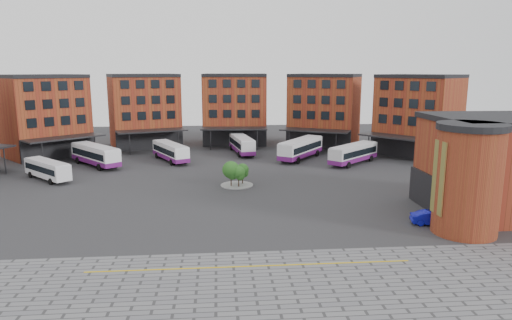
{
  "coord_description": "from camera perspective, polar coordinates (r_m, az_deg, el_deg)",
  "views": [
    {
      "loc": [
        -0.46,
        -47.98,
        15.48
      ],
      "look_at": [
        4.39,
        9.44,
        4.0
      ],
      "focal_mm": 32.0,
      "sensor_mm": 36.0,
      "label": 1
    }
  ],
  "objects": [
    {
      "name": "yellow_line",
      "position": [
        37.41,
        -0.64,
        -13.13
      ],
      "size": [
        26.0,
        0.15,
        0.02
      ],
      "primitive_type": "cube",
      "color": "gold",
      "rests_on": "paving_zone"
    },
    {
      "name": "ground",
      "position": [
        50.41,
        -4.1,
        -6.64
      ],
      "size": [
        160.0,
        160.0,
        0.0
      ],
      "primitive_type": "plane",
      "color": "#28282B",
      "rests_on": "ground"
    },
    {
      "name": "paving_zone",
      "position": [
        30.33,
        0.53,
        -19.4
      ],
      "size": [
        50.0,
        22.0,
        0.02
      ],
      "primitive_type": "cube",
      "color": "slate",
      "rests_on": "ground"
    },
    {
      "name": "bus_e",
      "position": [
        80.16,
        5.62,
        1.46
      ],
      "size": [
        9.58,
        11.77,
        3.51
      ],
      "rotation": [
        0.0,
        0.0,
        -0.62
      ],
      "color": "white",
      "rests_on": "ground"
    },
    {
      "name": "blue_car",
      "position": [
        49.81,
        21.22,
        -6.78
      ],
      "size": [
        4.48,
        2.35,
        1.41
      ],
      "primitive_type": "imported",
      "rotation": [
        0.0,
        0.0,
        1.36
      ],
      "color": "#0B0E97",
      "rests_on": "ground"
    },
    {
      "name": "tree_island",
      "position": [
        61.11,
        -2.54,
        -1.55
      ],
      "size": [
        4.4,
        4.4,
        3.49
      ],
      "color": "gray",
      "rests_on": "ground"
    },
    {
      "name": "bus_b",
      "position": [
        78.58,
        -19.43,
        0.62
      ],
      "size": [
        9.85,
        10.95,
        3.38
      ],
      "rotation": [
        0.0,
        0.0,
        0.7
      ],
      "color": "white",
      "rests_on": "ground"
    },
    {
      "name": "bus_a",
      "position": [
        71.24,
        -24.64,
        -0.97
      ],
      "size": [
        8.44,
        8.54,
        2.77
      ],
      "rotation": [
        0.0,
        0.0,
        0.78
      ],
      "color": "white",
      "rests_on": "ground"
    },
    {
      "name": "bus_d",
      "position": [
        85.19,
        -1.79,
        1.99
      ],
      "size": [
        4.43,
        11.72,
        3.23
      ],
      "rotation": [
        0.0,
        0.0,
        0.16
      ],
      "color": "silver",
      "rests_on": "ground"
    },
    {
      "name": "east_building",
      "position": [
        54.51,
        27.63,
        -0.81
      ],
      "size": [
        17.4,
        15.4,
        10.6
      ],
      "color": "brown",
      "rests_on": "ground"
    },
    {
      "name": "main_building",
      "position": [
        86.73,
        -7.69,
        5.71
      ],
      "size": [
        94.14,
        42.48,
        14.6
      ],
      "color": "brown",
      "rests_on": "ground"
    },
    {
      "name": "bus_c",
      "position": [
        79.41,
        -10.65,
        1.06
      ],
      "size": [
        7.18,
        10.95,
        3.09
      ],
      "rotation": [
        0.0,
        0.0,
        0.46
      ],
      "color": "white",
      "rests_on": "ground"
    },
    {
      "name": "bus_f",
      "position": [
        77.53,
        12.09,
        0.82
      ],
      "size": [
        10.2,
        9.74,
        3.23
      ],
      "rotation": [
        0.0,
        0.0,
        -0.82
      ],
      "color": "silver",
      "rests_on": "ground"
    }
  ]
}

